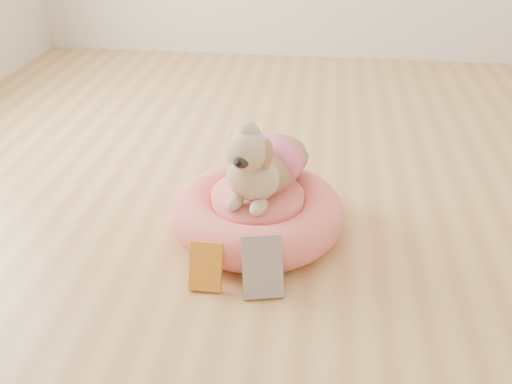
# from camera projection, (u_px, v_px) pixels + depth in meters

# --- Properties ---
(floor) EXTENTS (4.50, 4.50, 0.00)m
(floor) POSITION_uv_depth(u_px,v_px,m) (253.00, 197.00, 2.67)
(floor) COLOR tan
(floor) RESTS_ON ground
(pet_bed) EXTENTS (0.72, 0.72, 0.19)m
(pet_bed) POSITION_uv_depth(u_px,v_px,m) (257.00, 213.00, 2.38)
(pet_bed) COLOR #F76860
(pet_bed) RESTS_ON floor
(dog) EXTENTS (0.46, 0.57, 0.37)m
(dog) POSITION_uv_depth(u_px,v_px,m) (262.00, 150.00, 2.26)
(dog) COLOR brown
(dog) RESTS_ON pet_bed
(book_yellow) EXTENTS (0.12, 0.10, 0.17)m
(book_yellow) POSITION_uv_depth(u_px,v_px,m) (206.00, 266.00, 2.07)
(book_yellow) COLOR gold
(book_yellow) RESTS_ON floor
(book_white) EXTENTS (0.17, 0.16, 0.21)m
(book_white) POSITION_uv_depth(u_px,v_px,m) (262.00, 267.00, 2.04)
(book_white) COLOR white
(book_white) RESTS_ON floor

